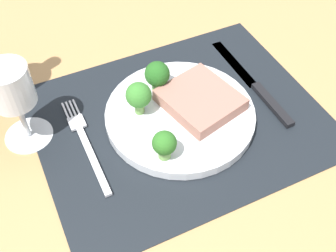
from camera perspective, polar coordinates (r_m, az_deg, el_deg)
ground_plane at (r=66.47cm, az=1.60°, el=0.03°), size 140.00×110.00×3.00cm
placemat at (r=65.22cm, az=1.63°, el=0.97°), size 43.54×34.83×0.30cm
plate at (r=64.52cm, az=1.65°, el=1.53°), size 23.06×23.06×1.60cm
steak at (r=64.38cm, az=4.37°, el=3.63°), size 12.44×13.10×2.08cm
broccoli_center at (r=65.26cm, az=-1.48°, el=7.00°), size 3.98×3.98×5.21cm
broccoli_back_left at (r=61.50cm, az=-4.03°, el=4.12°), size 3.89×3.89×5.56cm
broccoli_near_fork at (r=56.29cm, az=-0.50°, el=-2.47°), size 3.44×3.44×4.69cm
fork at (r=62.82cm, az=-11.17°, el=-2.26°), size 2.40×19.20×0.50cm
knife at (r=71.04cm, az=12.01°, el=5.23°), size 1.80×23.00×0.80cm
wine_glass at (r=60.07cm, az=-20.50°, el=4.36°), size 7.17×7.17×13.38cm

